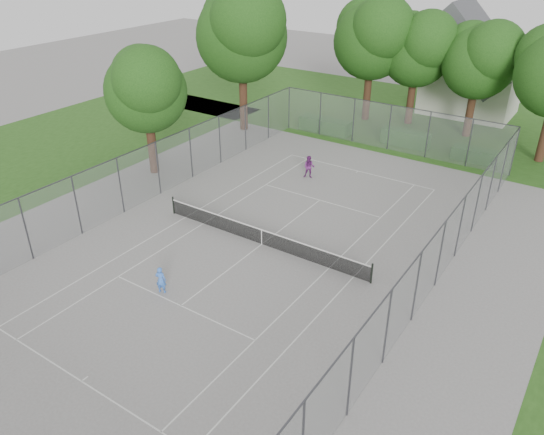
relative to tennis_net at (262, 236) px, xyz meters
The scene contains 17 objects.
ground 0.51m from the tennis_net, ahead, with size 120.00×120.00×0.00m, color slate.
grass_far 26.00m from the tennis_net, 90.00° to the left, with size 60.00×20.00×0.00m, color #234B15.
grass_left 22.01m from the tennis_net, behind, with size 16.00×40.00×0.00m, color #234B15.
court_markings 0.50m from the tennis_net, ahead, with size 11.03×23.83×0.01m.
tennis_net is the anchor object (origin of this frame).
perimeter_fence 1.30m from the tennis_net, ahead, with size 18.08×34.08×3.52m.
tree_far_left 24.23m from the tennis_net, 101.20° to the left, with size 7.36×6.72×10.58m.
tree_far_midleft 24.66m from the tennis_net, 92.19° to the left, with size 6.68×6.10×9.60m.
tree_far_midright 24.53m from the tennis_net, 79.70° to the left, with size 6.47×5.91×9.31m.
tree_side_back 20.35m from the tennis_net, 129.26° to the left, with size 8.28×7.56×11.90m.
tree_side_front 13.56m from the tennis_net, 162.05° to the left, with size 6.18×5.64×8.88m.
hedge_left 18.92m from the tennis_net, 108.42° to the left, with size 4.38×1.31×1.09m, color #1E4B18.
hedge_mid 18.59m from the tennis_net, 87.50° to the left, with size 3.75×1.07×1.18m, color #1E4B18.
hedge_right 19.33m from the tennis_net, 71.40° to the left, with size 3.08×1.13×0.92m, color #1E4B18.
house 30.17m from the tennis_net, 85.44° to the left, with size 7.83×6.07×9.75m.
girl_player 6.28m from the tennis_net, 103.25° to the right, with size 0.50×0.33×1.38m, color #3A72DB.
woman_player 9.31m from the tennis_net, 104.51° to the left, with size 0.76×0.59×1.56m, color #652268.
Camera 1 is at (14.06, -19.97, 14.94)m, focal length 35.00 mm.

